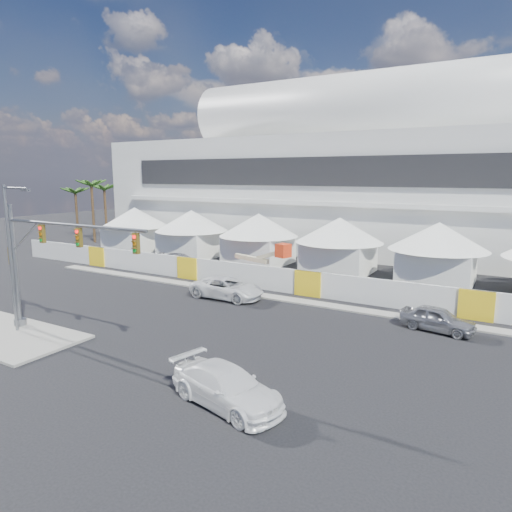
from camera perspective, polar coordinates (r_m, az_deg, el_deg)
The scene contains 14 objects.
ground at distance 28.40m, azimuth -17.37°, elevation -9.76°, with size 160.00×160.00×0.00m, color black.
median_island at distance 31.37m, azimuth -29.02°, elevation -8.55°, with size 10.00×5.00×0.15m, color gray.
far_curb at distance 31.70m, azimuth 29.04°, elevation -8.40°, with size 80.00×1.20×0.12m, color gray.
stadium at distance 60.36m, azimuth 19.71°, elevation 9.55°, with size 80.00×24.80×21.98m.
tent_row at distance 46.55m, azimuth 5.14°, elevation 2.31°, with size 53.40×8.40×5.40m.
hoarding_fence at distance 36.20m, azimuth 6.57°, elevation -3.43°, with size 70.00×0.25×2.00m, color silver.
palm_cluster at distance 71.45m, azimuth -18.43°, elevation 7.55°, with size 10.60×10.60×8.55m.
sedan_silver at distance 30.21m, azimuth 21.72°, elevation -7.32°, with size 4.43×1.78×1.51m, color #9C9DA1.
pickup_curb at distance 35.39m, azimuth -3.63°, elevation -4.01°, with size 5.82×2.68×1.62m, color silver.
pickup_near at distance 19.65m, azimuth -3.70°, elevation -15.97°, with size 5.48×2.23×1.59m, color white.
lot_car_c at distance 46.99m, azimuth -9.48°, elevation -0.66°, with size 5.25×2.13×1.52m, color #A9A9AE.
traffic_mast at distance 29.53m, azimuth -25.51°, elevation -0.67°, with size 11.38×0.73×7.54m.
streetlight_median at distance 30.25m, azimuth -28.21°, elevation 0.81°, with size 2.42×0.24×8.75m.
boom_lift at distance 40.81m, azimuth -0.90°, elevation -1.73°, with size 8.02×2.89×3.94m.
Camera 1 is at (20.04, -17.78, 9.43)m, focal length 32.00 mm.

